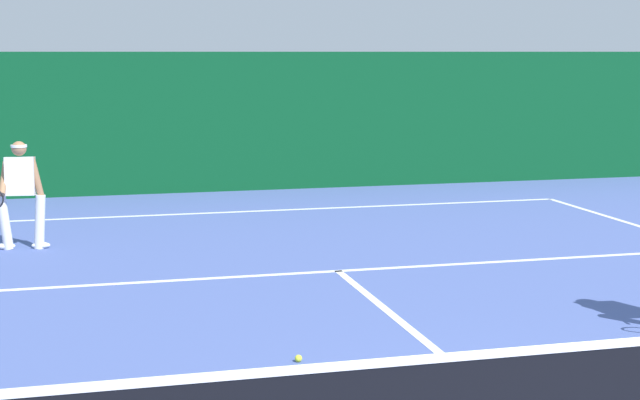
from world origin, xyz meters
name	(u,v)px	position (x,y,z in m)	size (l,w,h in m)	color
court_line_baseline_far	(264,211)	(0.00, 11.26, 0.00)	(11.03, 0.10, 0.01)	white
court_line_service	(338,271)	(0.00, 6.38, 0.00)	(8.99, 0.10, 0.01)	white
court_line_centre	(427,343)	(0.00, 3.20, 0.00)	(0.10, 6.40, 0.01)	white
player_far	(20,191)	(-3.94, 8.84, 0.83)	(0.86, 0.86, 1.53)	silver
tennis_ball	(298,358)	(-1.32, 2.94, 0.03)	(0.07, 0.07, 0.07)	#D1E033
back_fence_windscreen	(238,122)	(0.00, 13.88, 1.38)	(22.63, 0.12, 2.76)	#09421F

